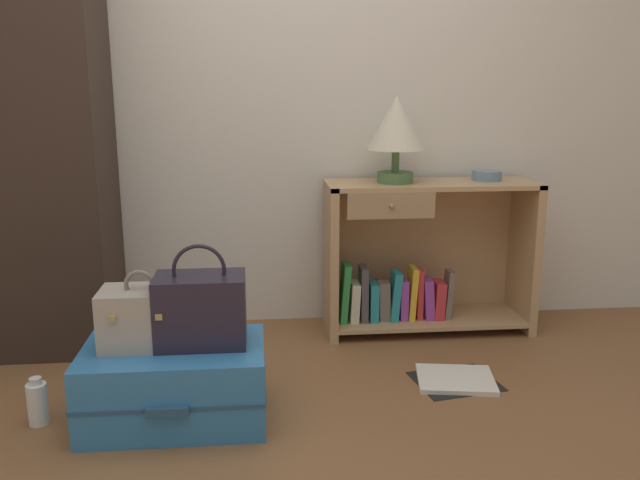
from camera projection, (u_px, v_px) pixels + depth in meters
back_wall at (251, 62)px, 3.15m from camera, size 6.40×0.10×2.60m
bookshelf at (420, 260)px, 3.22m from camera, size 1.01×0.36×0.74m
table_lamp at (396, 127)px, 3.04m from camera, size 0.27×0.27×0.40m
bowl at (487, 175)px, 3.17m from camera, size 0.14×0.14×0.05m
suitcase_large at (175, 383)px, 2.35m from camera, size 0.65×0.44×0.28m
train_case at (141, 317)px, 2.31m from camera, size 0.28×0.21×0.28m
handbag at (201, 309)px, 2.32m from camera, size 0.32×0.20×0.37m
bottle at (38, 403)px, 2.33m from camera, size 0.07×0.07×0.18m
open_book_on_floor at (456, 380)px, 2.68m from camera, size 0.37×0.33×0.02m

